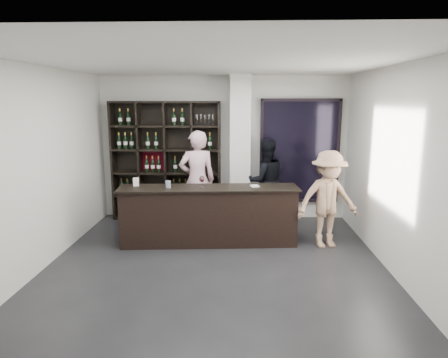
{
  "coord_description": "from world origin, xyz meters",
  "views": [
    {
      "loc": [
        0.35,
        -5.39,
        2.41
      ],
      "look_at": [
        0.08,
        1.1,
        1.13
      ],
      "focal_mm": 32.0,
      "sensor_mm": 36.0,
      "label": 1
    }
  ],
  "objects_px": {
    "tasting_counter": "(209,215)",
    "taster_black": "(265,181)",
    "wine_shelf": "(166,161)",
    "customer": "(328,199)",
    "taster_pink": "(197,180)"
  },
  "relations": [
    {
      "from": "tasting_counter",
      "to": "taster_black",
      "type": "distance_m",
      "value": 1.69
    },
    {
      "from": "taster_black",
      "to": "customer",
      "type": "xyz_separation_m",
      "value": [
        0.94,
        -1.35,
        -0.03
      ]
    },
    {
      "from": "tasting_counter",
      "to": "wine_shelf",
      "type": "bearing_deg",
      "value": 119.37
    },
    {
      "from": "customer",
      "to": "taster_black",
      "type": "bearing_deg",
      "value": 112.99
    },
    {
      "from": "tasting_counter",
      "to": "customer",
      "type": "relative_size",
      "value": 1.86
    },
    {
      "from": "tasting_counter",
      "to": "taster_black",
      "type": "xyz_separation_m",
      "value": [
        1.03,
        1.3,
        0.34
      ]
    },
    {
      "from": "wine_shelf",
      "to": "customer",
      "type": "xyz_separation_m",
      "value": [
        2.95,
        -1.52,
        -0.39
      ]
    },
    {
      "from": "taster_pink",
      "to": "taster_black",
      "type": "height_order",
      "value": "taster_pink"
    },
    {
      "from": "wine_shelf",
      "to": "taster_black",
      "type": "xyz_separation_m",
      "value": [
        2.01,
        -0.17,
        -0.36
      ]
    },
    {
      "from": "taster_black",
      "to": "customer",
      "type": "distance_m",
      "value": 1.65
    },
    {
      "from": "tasting_counter",
      "to": "taster_black",
      "type": "height_order",
      "value": "taster_black"
    },
    {
      "from": "wine_shelf",
      "to": "customer",
      "type": "height_order",
      "value": "wine_shelf"
    },
    {
      "from": "tasting_counter",
      "to": "taster_black",
      "type": "relative_size",
      "value": 1.8
    },
    {
      "from": "wine_shelf",
      "to": "tasting_counter",
      "type": "distance_m",
      "value": 1.9
    },
    {
      "from": "taster_pink",
      "to": "wine_shelf",
      "type": "bearing_deg",
      "value": -56.38
    }
  ]
}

